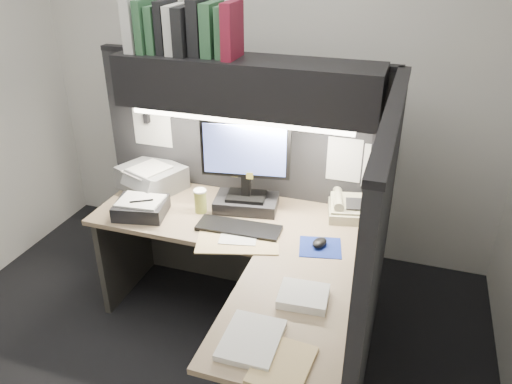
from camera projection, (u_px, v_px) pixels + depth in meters
The scene contains 21 objects.
floor at pixel (187, 366), 2.94m from camera, with size 3.50×3.50×0.00m, color black.
wall_back at pixel (264, 77), 3.59m from camera, with size 3.50×0.04×2.70m, color silver.
partition_back at pixel (243, 179), 3.35m from camera, with size 1.90×0.06×1.60m, color black.
partition_right at pixel (373, 269), 2.46m from camera, with size 0.06×1.50×1.60m, color black.
desk at pixel (255, 324), 2.62m from camera, with size 1.70×1.53×0.73m.
overhead_shelf at pixel (246, 85), 2.85m from camera, with size 1.55×0.34×0.30m, color black.
task_light_tube at pixel (238, 121), 2.81m from camera, with size 0.04×0.04×1.32m, color white.
monitor at pixel (246, 175), 3.04m from camera, with size 0.54×0.30×0.58m.
keyboard at pixel (239, 228), 2.91m from camera, with size 0.49×0.16×0.02m, color black.
mousepad at pixel (320, 247), 2.75m from camera, with size 0.23×0.21×0.00m, color navy.
mouse at pixel (320, 243), 2.75m from camera, with size 0.07×0.11×0.04m, color black.
telephone at pixel (349, 209), 3.04m from camera, with size 0.24×0.25×0.10m, color #BFB993.
coffee_cup at pixel (200, 202), 3.07m from camera, with size 0.08×0.08×0.14m, color #B3AD47.
printer at pixel (152, 177), 3.36m from camera, with size 0.39×0.33×0.15m, color gray.
notebook_stack at pixel (141, 208), 3.05m from camera, with size 0.30×0.25×0.09m, color black.
open_folder at pixel (238, 239), 2.82m from camera, with size 0.46×0.30×0.01m, color tan.
paper_stack_a at pixel (303, 296), 2.34m from camera, with size 0.23×0.19×0.04m, color white.
paper_stack_b at pixel (251, 340), 2.10m from camera, with size 0.24×0.29×0.03m, color white.
manila_stack at pixel (282, 365), 1.99m from camera, with size 0.22×0.28×0.02m, color tan.
binder_row at pixel (184, 28), 2.82m from camera, with size 0.67×0.25×0.31m.
pinned_papers at pixel (285, 176), 2.82m from camera, with size 1.76×1.31×0.51m.
Camera 1 is at (1.06, -1.91, 2.26)m, focal length 35.00 mm.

